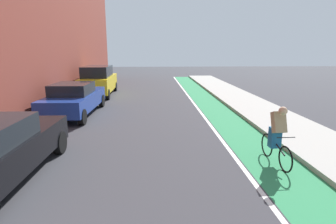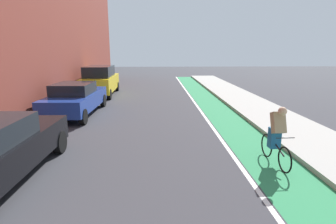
{
  "view_description": "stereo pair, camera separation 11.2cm",
  "coord_description": "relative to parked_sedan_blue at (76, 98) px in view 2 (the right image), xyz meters",
  "views": [
    {
      "loc": [
        0.39,
        2.84,
        3.02
      ],
      "look_at": [
        0.87,
        11.81,
        0.93
      ],
      "focal_mm": 28.63,
      "sensor_mm": 36.0,
      "label": 1
    },
    {
      "loc": [
        0.5,
        2.83,
        3.02
      ],
      "look_at": [
        0.87,
        11.81,
        0.93
      ],
      "focal_mm": 28.63,
      "sensor_mm": 36.0,
      "label": 2
    }
  ],
  "objects": [
    {
      "name": "parked_sedan_blue",
      "position": [
        0.0,
        0.0,
        0.0
      ],
      "size": [
        2.03,
        4.79,
        1.53
      ],
      "color": "navy",
      "rests_on": "ground"
    },
    {
      "name": "sidewalk_right",
      "position": [
        9.04,
        0.29,
        -0.72
      ],
      "size": [
        2.57,
        35.52,
        0.14
      ],
      "primitive_type": "cube",
      "color": "#A8A59E",
      "rests_on": "ground"
    },
    {
      "name": "ground_plane",
      "position": [
        3.35,
        -1.71,
        -0.79
      ],
      "size": [
        78.15,
        78.15,
        0.0
      ],
      "primitive_type": "plane",
      "color": "#38383D"
    },
    {
      "name": "parked_suv_yellow_cab",
      "position": [
        0.0,
        5.7,
        0.23
      ],
      "size": [
        1.98,
        4.8,
        1.98
      ],
      "color": "yellow",
      "rests_on": "ground"
    },
    {
      "name": "cyclist_mid",
      "position": [
        7.01,
        -5.97,
        0.02
      ],
      "size": [
        0.48,
        1.72,
        1.62
      ],
      "color": "black",
      "rests_on": "ground"
    },
    {
      "name": "bike_lane_paint",
      "position": [
        6.95,
        0.29,
        -0.79
      ],
      "size": [
        1.6,
        35.52,
        0.0
      ],
      "primitive_type": "cube",
      "color": "#2D8451",
      "rests_on": "ground"
    },
    {
      "name": "lane_divider_stripe",
      "position": [
        6.05,
        0.29,
        -0.79
      ],
      "size": [
        0.12,
        35.52,
        0.0
      ],
      "primitive_type": "cube",
      "color": "white",
      "rests_on": "ground"
    }
  ]
}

